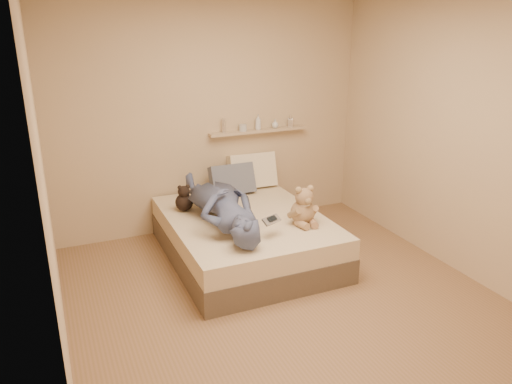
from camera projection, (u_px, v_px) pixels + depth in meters
name	position (u px, v px, depth m)	size (l,w,h in m)	color
room	(289.00, 157.00, 3.95)	(3.80, 3.80, 3.80)	#896347
bed	(245.00, 237.00, 5.11)	(1.50, 1.90, 0.45)	brown
game_console	(272.00, 220.00, 4.52)	(0.20, 0.14, 0.06)	#A8AAAF
teddy_bear	(304.00, 208.00, 4.80)	(0.33, 0.31, 0.39)	#A07A57
dark_plush	(184.00, 200.00, 5.15)	(0.18, 0.18, 0.28)	black
pillow_cream	(252.00, 171.00, 5.85)	(0.55, 0.16, 0.40)	beige
pillow_grey	(232.00, 180.00, 5.63)	(0.50, 0.14, 0.34)	slate
person	(222.00, 204.00, 4.83)	(0.57, 1.56, 0.37)	#484D72
wall_shelf	(259.00, 131.00, 5.82)	(1.20, 0.12, 0.03)	tan
shelf_bottles	(263.00, 124.00, 5.81)	(0.91, 0.11, 0.18)	white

